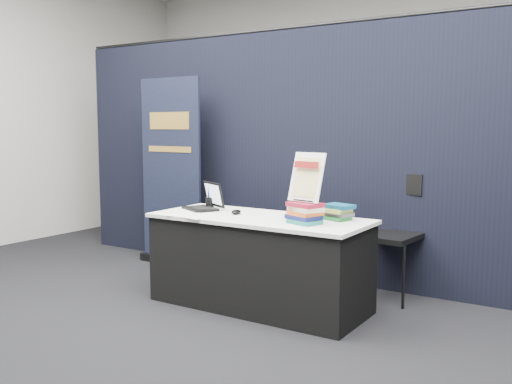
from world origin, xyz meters
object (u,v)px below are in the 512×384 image
object	(u,v)px
pullup_banner	(171,183)
stacking_chair	(389,229)
display_table	(259,262)
book_stack_tall	(304,213)
book_stack_short	(337,212)
info_sign	(307,178)
laptop	(203,203)

from	to	relation	value
pullup_banner	stacking_chair	world-z (taller)	pullup_banner
display_table	book_stack_tall	distance (m)	0.66
display_table	stacking_chair	world-z (taller)	stacking_chair
pullup_banner	book_stack_short	bearing A→B (deg)	-11.77
display_table	pullup_banner	bearing A→B (deg)	155.64
book_stack_short	pullup_banner	distance (m)	2.21
book_stack_short	info_sign	world-z (taller)	info_sign
display_table	laptop	xyz separation A→B (m)	(-0.63, 0.07, 0.43)
pullup_banner	info_sign	bearing A→B (deg)	-19.52
laptop	book_stack_tall	bearing A→B (deg)	18.21
display_table	book_stack_tall	bearing A→B (deg)	-12.08
book_stack_tall	book_stack_short	distance (m)	0.33
book_stack_tall	stacking_chair	bearing A→B (deg)	71.07
info_sign	stacking_chair	xyz separation A→B (m)	(0.32, 0.91, -0.50)
book_stack_short	pullup_banner	world-z (taller)	pullup_banner
book_stack_short	display_table	bearing A→B (deg)	-161.23
book_stack_short	book_stack_tall	bearing A→B (deg)	-112.61
laptop	info_sign	world-z (taller)	info_sign
laptop	stacking_chair	world-z (taller)	stacking_chair
display_table	book_stack_short	size ratio (longest dim) A/B	7.06
laptop	pullup_banner	distance (m)	1.13
stacking_chair	laptop	bearing A→B (deg)	-145.32
laptop	pullup_banner	world-z (taller)	pullup_banner
pullup_banner	stacking_chair	distance (m)	2.37
display_table	pullup_banner	xyz separation A→B (m)	(-1.56, 0.71, 0.50)
book_stack_tall	book_stack_short	size ratio (longest dim) A/B	1.13
book_stack_short	pullup_banner	xyz separation A→B (m)	(-2.15, 0.50, 0.07)
display_table	stacking_chair	bearing A→B (deg)	46.85
display_table	info_sign	distance (m)	0.86
pullup_banner	book_stack_tall	bearing A→B (deg)	-20.27
book_stack_tall	pullup_banner	bearing A→B (deg)	158.31
laptop	book_stack_short	world-z (taller)	laptop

